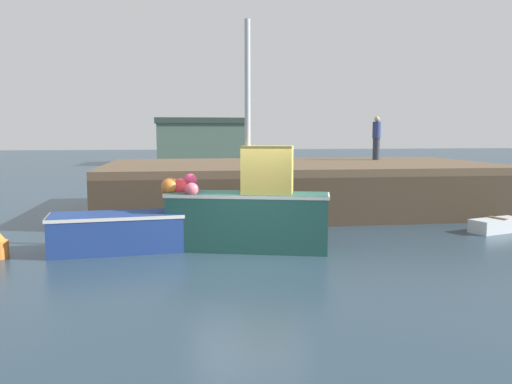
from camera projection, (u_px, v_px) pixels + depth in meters
ground at (248, 260)px, 12.16m from camera, size 120.00×160.00×0.10m
pier at (303, 172)px, 19.14m from camera, size 14.11×7.59×1.76m
fishing_boat_near_left at (117, 231)px, 12.81m from camera, size 3.29×1.60×0.93m
fishing_boat_near_right at (247, 210)px, 12.88m from camera, size 4.14×2.02×5.52m
rowboat at (498, 225)px, 15.34m from camera, size 1.81×1.16×0.42m
dockworker at (376, 138)px, 21.82m from camera, size 0.34×0.34×1.79m
warehouse at (201, 141)px, 48.76m from camera, size 8.10×6.90×4.18m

